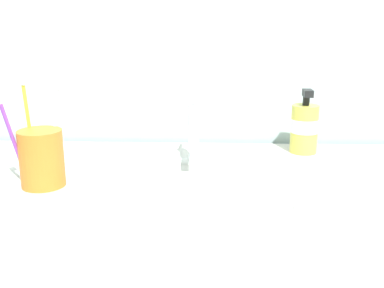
% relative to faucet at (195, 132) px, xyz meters
% --- Properties ---
extents(sink_basin, '(0.42, 0.42, 0.10)m').
position_rel_faucet_xyz_m(sink_basin, '(0.00, -0.20, -0.10)').
color(sink_basin, white).
rests_on(sink_basin, vanity_counter).
extents(faucet, '(0.02, 0.16, 0.14)m').
position_rel_faucet_xyz_m(faucet, '(0.00, 0.00, 0.00)').
color(faucet, silver).
rests_on(faucet, sink_basin).
extents(toothbrush_cup, '(0.08, 0.08, 0.11)m').
position_rel_faucet_xyz_m(toothbrush_cup, '(-0.28, -0.15, -0.02)').
color(toothbrush_cup, orange).
rests_on(toothbrush_cup, vanity_counter).
extents(toothbrush_purple, '(0.04, 0.03, 0.17)m').
position_rel_faucet_xyz_m(toothbrush_purple, '(-0.33, -0.16, 0.03)').
color(toothbrush_purple, purple).
rests_on(toothbrush_purple, toothbrush_cup).
extents(toothbrush_white, '(0.03, 0.06, 0.19)m').
position_rel_faucet_xyz_m(toothbrush_white, '(-0.27, -0.11, 0.04)').
color(toothbrush_white, white).
rests_on(toothbrush_white, toothbrush_cup).
extents(toothbrush_yellow, '(0.03, 0.02, 0.21)m').
position_rel_faucet_xyz_m(toothbrush_yellow, '(-0.31, -0.13, 0.05)').
color(toothbrush_yellow, yellow).
rests_on(toothbrush_yellow, toothbrush_cup).
extents(soap_dispenser, '(0.07, 0.07, 0.15)m').
position_rel_faucet_xyz_m(soap_dispenser, '(0.25, 0.09, -0.01)').
color(soap_dispenser, '#DBCC4C').
rests_on(soap_dispenser, vanity_counter).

